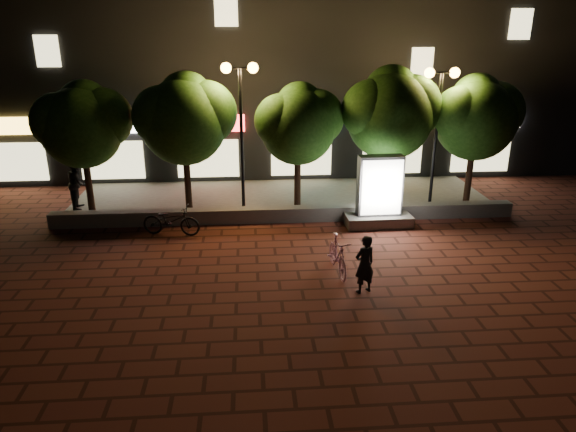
{
  "coord_description": "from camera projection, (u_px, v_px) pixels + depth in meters",
  "views": [
    {
      "loc": [
        -1.28,
        -13.0,
        6.31
      ],
      "look_at": [
        -0.15,
        1.5,
        1.08
      ],
      "focal_mm": 32.5,
      "sensor_mm": 36.0,
      "label": 1
    }
  ],
  "objects": [
    {
      "name": "retaining_wall",
      "position": [
        287.0,
        214.0,
        18.09
      ],
      "size": [
        16.0,
        0.45,
        0.5
      ],
      "primitive_type": "cube",
      "color": "slate",
      "rests_on": "ground"
    },
    {
      "name": "ground",
      "position": [
        298.0,
        271.0,
        14.42
      ],
      "size": [
        80.0,
        80.0,
        0.0
      ],
      "primitive_type": "plane",
      "color": "#512219",
      "rests_on": "ground"
    },
    {
      "name": "tree_far_right",
      "position": [
        477.0,
        115.0,
        18.92
      ],
      "size": [
        3.48,
        2.9,
        4.76
      ],
      "color": "black",
      "rests_on": "sidewalk"
    },
    {
      "name": "scooter_parked",
      "position": [
        171.0,
        220.0,
        16.79
      ],
      "size": [
        1.99,
        1.04,
        0.99
      ],
      "primitive_type": "imported",
      "rotation": [
        0.0,
        0.0,
        1.36
      ],
      "color": "black",
      "rests_on": "ground"
    },
    {
      "name": "scooter_pink",
      "position": [
        338.0,
        255.0,
        14.13
      ],
      "size": [
        0.64,
        1.78,
        1.05
      ],
      "primitive_type": "imported",
      "rotation": [
        0.0,
        0.0,
        0.09
      ],
      "color": "#C987B0",
      "rests_on": "ground"
    },
    {
      "name": "pedestrian",
      "position": [
        78.0,
        183.0,
        18.97
      ],
      "size": [
        0.78,
        0.96,
        1.85
      ],
      "primitive_type": "imported",
      "rotation": [
        0.0,
        0.0,
        1.67
      ],
      "color": "black",
      "rests_on": "sidewalk"
    },
    {
      "name": "tree_mid",
      "position": [
        299.0,
        121.0,
        18.5
      ],
      "size": [
        3.24,
        2.7,
        4.5
      ],
      "color": "black",
      "rests_on": "sidewalk"
    },
    {
      "name": "tree_right",
      "position": [
        391.0,
        110.0,
        18.62
      ],
      "size": [
        3.72,
        3.1,
        5.07
      ],
      "color": "black",
      "rests_on": "sidewalk"
    },
    {
      "name": "ad_kiosk",
      "position": [
        379.0,
        197.0,
        17.51
      ],
      "size": [
        2.25,
        1.17,
        2.41
      ],
      "color": "slate",
      "rests_on": "ground"
    },
    {
      "name": "tree_left",
      "position": [
        185.0,
        116.0,
        18.13
      ],
      "size": [
        3.6,
        3.0,
        4.89
      ],
      "color": "black",
      "rests_on": "sidewalk"
    },
    {
      "name": "tree_far_left",
      "position": [
        83.0,
        122.0,
        17.93
      ],
      "size": [
        3.36,
        2.8,
        4.63
      ],
      "color": "black",
      "rests_on": "sidewalk"
    },
    {
      "name": "street_lamp_right",
      "position": [
        439.0,
        102.0,
        18.38
      ],
      "size": [
        1.26,
        0.36,
        4.98
      ],
      "color": "black",
      "rests_on": "sidewalk"
    },
    {
      "name": "rider",
      "position": [
        365.0,
        264.0,
        13.01
      ],
      "size": [
        0.66,
        0.56,
        1.54
      ],
      "primitive_type": "imported",
      "rotation": [
        0.0,
        0.0,
        3.53
      ],
      "color": "black",
      "rests_on": "ground"
    },
    {
      "name": "building_block",
      "position": [
        273.0,
        58.0,
        24.92
      ],
      "size": [
        28.0,
        8.12,
        11.3
      ],
      "color": "black",
      "rests_on": "ground"
    },
    {
      "name": "sidewalk",
      "position": [
        282.0,
        198.0,
        20.5
      ],
      "size": [
        16.0,
        5.0,
        0.08
      ],
      "primitive_type": "cube",
      "color": "slate",
      "rests_on": "ground"
    },
    {
      "name": "street_lamp_left",
      "position": [
        240.0,
        100.0,
        17.83
      ],
      "size": [
        1.26,
        0.36,
        5.18
      ],
      "color": "black",
      "rests_on": "sidewalk"
    }
  ]
}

